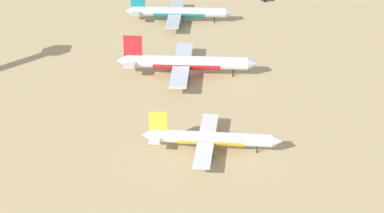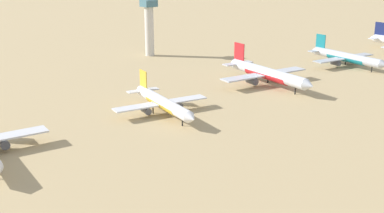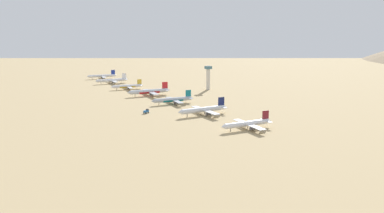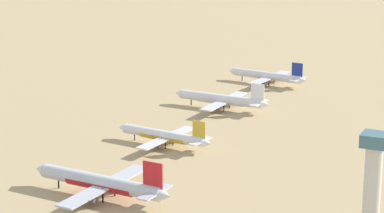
% 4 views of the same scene
% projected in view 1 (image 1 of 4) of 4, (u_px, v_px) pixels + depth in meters
% --- Properties ---
extents(ground_plane, '(2113.97, 2113.97, 0.00)m').
position_uv_depth(ground_plane, '(188.00, 73.00, 292.74)').
color(ground_plane, tan).
extents(parked_jet_2, '(42.65, 34.78, 12.30)m').
position_uv_depth(parked_jet_2, '(210.00, 138.00, 238.08)').
color(parked_jet_2, white).
rests_on(parked_jet_2, ground).
extents(parked_jet_3, '(52.21, 42.47, 15.05)m').
position_uv_depth(parked_jet_3, '(186.00, 63.00, 288.87)').
color(parked_jet_3, silver).
rests_on(parked_jet_3, ground).
extents(parked_jet_4, '(46.95, 38.18, 13.53)m').
position_uv_depth(parked_jet_4, '(178.00, 12.00, 340.84)').
color(parked_jet_4, '#B2B7C1').
rests_on(parked_jet_4, ground).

